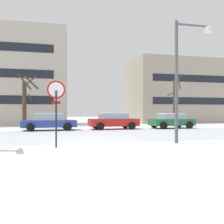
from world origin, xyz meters
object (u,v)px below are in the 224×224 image
at_px(parked_car_green, 171,121).
at_px(stop_sign, 56,101).
at_px(street_lamp, 183,68).
at_px(parked_car_red, 113,121).
at_px(parked_car_blue, 49,121).

bearing_deg(parked_car_green, stop_sign, -135.32).
distance_m(street_lamp, parked_car_red, 10.70).
height_order(stop_sign, street_lamp, street_lamp).
height_order(parked_car_blue, parked_car_red, parked_car_red).
xyz_separation_m(parked_car_blue, parked_car_green, (10.85, 0.03, -0.02)).
bearing_deg(parked_car_green, street_lamp, -113.81).
height_order(stop_sign, parked_car_blue, stop_sign).
xyz_separation_m(stop_sign, parked_car_green, (10.50, 10.38, -1.28)).
xyz_separation_m(stop_sign, street_lamp, (6.02, 0.23, 1.63)).
bearing_deg(parked_car_green, parked_car_blue, -179.86).
bearing_deg(parked_car_red, street_lamp, -84.75).
bearing_deg(stop_sign, parked_car_red, 64.18).
bearing_deg(street_lamp, parked_car_green, 66.19).
bearing_deg(stop_sign, street_lamp, 2.17).
xyz_separation_m(stop_sign, parked_car_red, (5.08, 10.49, -1.26)).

